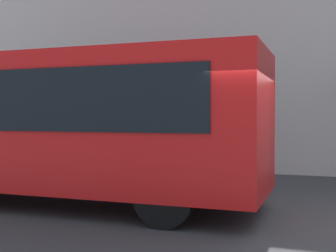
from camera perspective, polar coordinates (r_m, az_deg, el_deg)
The scene contains 2 objects.
ground_plane at distance 7.79m, azimuth 15.95°, elevation -12.24°, with size 60.00×60.00×0.00m, color #38383A.
red_bus at distance 9.46m, azimuth -15.58°, elevation 0.44°, with size 9.05×2.54×3.08m.
Camera 1 is at (-0.48, 7.56, 1.82)m, focal length 46.91 mm.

